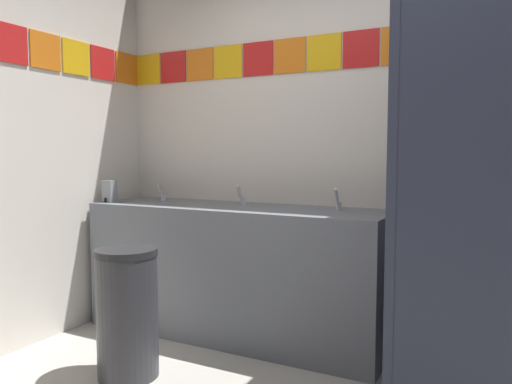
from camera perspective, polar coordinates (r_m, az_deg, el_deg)
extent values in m
cube|color=silver|center=(3.30, 14.17, 7.86)|extent=(3.95, 0.08, 2.90)
cube|color=yellow|center=(4.16, -12.32, 13.63)|extent=(0.24, 0.01, 0.24)
cube|color=red|center=(4.01, -9.53, 14.02)|extent=(0.24, 0.01, 0.24)
cube|color=orange|center=(3.87, -6.51, 14.40)|extent=(0.24, 0.01, 0.24)
cube|color=yellow|center=(3.74, -3.26, 14.77)|extent=(0.24, 0.01, 0.24)
cube|color=red|center=(3.62, 0.22, 15.11)|extent=(0.24, 0.01, 0.24)
cube|color=orange|center=(3.51, 3.94, 15.42)|extent=(0.24, 0.01, 0.24)
cube|color=yellow|center=(3.42, 7.87, 15.68)|extent=(0.24, 0.01, 0.24)
cube|color=red|center=(3.35, 12.01, 15.87)|extent=(0.24, 0.01, 0.24)
cube|color=orange|center=(3.29, 16.31, 15.99)|extent=(0.24, 0.01, 0.24)
cube|color=yellow|center=(3.26, 20.75, 16.02)|extent=(0.24, 0.01, 0.24)
cube|color=red|center=(3.23, 25.27, 15.96)|extent=(0.24, 0.01, 0.24)
cube|color=red|center=(3.46, -26.49, 15.12)|extent=(0.01, 0.24, 0.24)
cube|color=orange|center=(3.62, -23.12, 14.75)|extent=(0.01, 0.24, 0.24)
cube|color=yellow|center=(3.78, -20.05, 14.37)|extent=(0.01, 0.24, 0.24)
cube|color=red|center=(3.96, -17.26, 13.99)|extent=(0.01, 0.24, 0.24)
cube|color=orange|center=(4.14, -14.71, 13.62)|extent=(0.01, 0.24, 0.24)
cube|color=slate|center=(3.41, -2.42, -9.11)|extent=(2.07, 0.59, 0.89)
cube|color=slate|center=(3.58, -0.19, -1.87)|extent=(2.07, 0.03, 0.08)
cylinder|color=white|center=(3.71, -11.98, -1.99)|extent=(0.34, 0.34, 0.10)
cylinder|color=white|center=(3.31, -2.70, -2.66)|extent=(0.34, 0.34, 0.10)
cylinder|color=white|center=(3.03, 8.70, -3.39)|extent=(0.34, 0.34, 0.10)
cylinder|color=silver|center=(3.81, -10.66, -0.58)|extent=(0.04, 0.04, 0.05)
cylinder|color=silver|center=(3.76, -11.15, 0.42)|extent=(0.02, 0.06, 0.09)
cylinder|color=silver|center=(3.43, -1.53, -1.07)|extent=(0.04, 0.04, 0.05)
cylinder|color=silver|center=(3.38, -1.94, 0.04)|extent=(0.02, 0.06, 0.09)
cylinder|color=silver|center=(3.15, 9.54, -1.63)|extent=(0.04, 0.04, 0.05)
cylinder|color=silver|center=(3.10, 9.27, -0.43)|extent=(0.02, 0.06, 0.09)
cube|color=gray|center=(3.76, -16.57, 0.08)|extent=(0.09, 0.07, 0.16)
cylinder|color=black|center=(3.73, -17.03, -0.88)|extent=(0.02, 0.02, 0.03)
cube|color=#33384C|center=(2.50, 18.71, 1.56)|extent=(0.04, 1.39, 2.26)
cylinder|color=silver|center=(1.83, 16.17, 4.16)|extent=(0.02, 0.02, 0.10)
cylinder|color=#333338|center=(2.92, -14.61, -13.71)|extent=(0.34, 0.34, 0.68)
cylinder|color=#262628|center=(2.83, -14.76, -6.73)|extent=(0.34, 0.34, 0.04)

